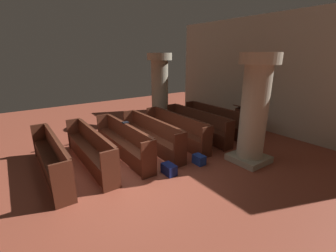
# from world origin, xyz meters

# --- Properties ---
(ground_plane) EXTENTS (19.20, 19.20, 0.00)m
(ground_plane) POSITION_xyz_m (0.00, 0.00, 0.00)
(ground_plane) COLOR #9E4733
(back_wall) EXTENTS (10.00, 0.16, 4.50)m
(back_wall) POSITION_xyz_m (0.00, 6.08, 2.25)
(back_wall) COLOR beige
(back_wall) RESTS_ON ground
(pew_row_0) EXTENTS (3.21, 0.47, 1.00)m
(pew_row_0) POSITION_xyz_m (-0.86, 4.19, 0.53)
(pew_row_0) COLOR #562819
(pew_row_0) RESTS_ON ground
(pew_row_1) EXTENTS (3.21, 0.46, 1.00)m
(pew_row_1) POSITION_xyz_m (-0.86, 3.18, 0.53)
(pew_row_1) COLOR #562819
(pew_row_1) RESTS_ON ground
(pew_row_2) EXTENTS (3.21, 0.46, 1.00)m
(pew_row_2) POSITION_xyz_m (-0.86, 2.17, 0.53)
(pew_row_2) COLOR #562819
(pew_row_2) RESTS_ON ground
(pew_row_3) EXTENTS (3.21, 0.47, 1.00)m
(pew_row_3) POSITION_xyz_m (-0.86, 1.16, 0.53)
(pew_row_3) COLOR #562819
(pew_row_3) RESTS_ON ground
(pew_row_4) EXTENTS (3.21, 0.46, 1.00)m
(pew_row_4) POSITION_xyz_m (-0.86, 0.15, 0.53)
(pew_row_4) COLOR #562819
(pew_row_4) RESTS_ON ground
(pew_row_5) EXTENTS (3.21, 0.46, 1.00)m
(pew_row_5) POSITION_xyz_m (-0.86, -0.85, 0.53)
(pew_row_5) COLOR #562819
(pew_row_5) RESTS_ON ground
(pew_row_6) EXTENTS (3.21, 0.47, 1.00)m
(pew_row_6) POSITION_xyz_m (-0.86, -1.86, 0.53)
(pew_row_6) COLOR #562819
(pew_row_6) RESTS_ON ground
(pillar_aisle_side) EXTENTS (1.06, 1.06, 3.09)m
(pillar_aisle_side) POSITION_xyz_m (1.61, 3.02, 1.61)
(pillar_aisle_side) COLOR #9F967E
(pillar_aisle_side) RESTS_ON ground
(pillar_far_side) EXTENTS (1.06, 1.06, 3.09)m
(pillar_far_side) POSITION_xyz_m (-3.27, 3.09, 1.61)
(pillar_far_side) COLOR #9F967E
(pillar_far_side) RESTS_ON ground
(lectern) EXTENTS (0.48, 0.45, 1.08)m
(lectern) POSITION_xyz_m (-0.40, 5.09, 0.45)
(lectern) COLOR #492215
(lectern) RESTS_ON ground
(hymn_book) EXTENTS (0.15, 0.18, 0.03)m
(hymn_book) POSITION_xyz_m (-1.04, 0.34, 1.02)
(hymn_book) COLOR black
(hymn_book) RESTS_ON pew_row_4
(kneeler_box_blue) EXTENTS (0.36, 0.24, 0.27)m
(kneeler_box_blue) POSITION_xyz_m (0.90, 1.69, 0.14)
(kneeler_box_blue) COLOR navy
(kneeler_box_blue) RESTS_ON ground
(kneeler_box_navy) EXTENTS (0.42, 0.26, 0.28)m
(kneeler_box_navy) POSITION_xyz_m (0.87, 0.64, 0.14)
(kneeler_box_navy) COLOR navy
(kneeler_box_navy) RESTS_ON ground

